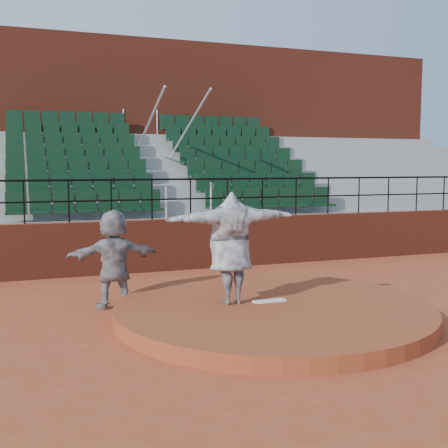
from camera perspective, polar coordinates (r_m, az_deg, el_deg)
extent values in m
plane|color=#A14324|center=(9.95, 4.99, -9.46)|extent=(90.00, 90.00, 0.00)
cylinder|color=brown|center=(9.92, 4.99, -8.77)|extent=(5.50, 5.50, 0.25)
cube|color=white|center=(10.02, 4.64, -7.79)|extent=(0.60, 0.15, 0.03)
cube|color=maroon|center=(14.42, -3.39, -1.99)|extent=(24.00, 0.30, 1.30)
cylinder|color=black|center=(14.29, -3.44, 4.57)|extent=(24.00, 0.05, 0.05)
cylinder|color=black|center=(14.31, -3.42, 2.57)|extent=(24.00, 0.04, 0.04)
cylinder|color=black|center=(13.72, -19.66, 2.09)|extent=(0.04, 0.04, 1.00)
cylinder|color=black|center=(13.76, -15.49, 2.23)|extent=(0.04, 0.04, 1.00)
cylinder|color=black|center=(13.87, -11.37, 2.36)|extent=(0.04, 0.04, 1.00)
cylinder|color=black|center=(14.06, -7.34, 2.47)|extent=(0.04, 0.04, 1.00)
cylinder|color=black|center=(14.31, -3.42, 2.57)|extent=(0.04, 0.04, 1.00)
cylinder|color=black|center=(14.62, 0.34, 2.66)|extent=(0.04, 0.04, 1.00)
cylinder|color=black|center=(15.00, 3.93, 2.73)|extent=(0.04, 0.04, 1.00)
cylinder|color=black|center=(15.43, 7.33, 2.78)|extent=(0.04, 0.04, 1.00)
cylinder|color=black|center=(15.91, 10.53, 2.83)|extent=(0.04, 0.04, 1.00)
cylinder|color=black|center=(16.44, 13.54, 2.86)|extent=(0.04, 0.04, 1.00)
cylinder|color=black|center=(17.02, 16.36, 2.88)|extent=(0.04, 0.04, 1.00)
cylinder|color=black|center=(17.63, 18.98, 2.90)|extent=(0.04, 0.04, 1.00)
cylinder|color=black|center=(18.27, 21.43, 2.91)|extent=(0.04, 0.04, 1.00)
cube|color=gray|center=(14.97, -4.02, -1.70)|extent=(24.00, 0.85, 1.30)
cube|color=black|center=(14.39, -13.78, 1.87)|extent=(3.85, 0.48, 0.72)
cube|color=black|center=(15.76, 4.81, 2.36)|extent=(3.85, 0.48, 0.72)
cube|color=gray|center=(15.76, -4.88, -0.59)|extent=(24.00, 0.85, 1.70)
cube|color=black|center=(15.22, -14.17, 3.59)|extent=(3.85, 0.48, 0.72)
cube|color=black|center=(16.51, 3.58, 3.93)|extent=(3.85, 0.48, 0.72)
cube|color=gray|center=(16.55, -5.65, 0.41)|extent=(24.00, 0.85, 2.10)
cube|color=black|center=(16.05, -14.51, 5.12)|extent=(3.85, 0.48, 0.72)
cube|color=black|center=(17.28, 2.46, 5.35)|extent=(3.85, 0.48, 0.72)
cube|color=gray|center=(17.36, -6.35, 1.32)|extent=(24.00, 0.85, 2.50)
cube|color=black|center=(16.90, -14.83, 6.50)|extent=(3.85, 0.48, 0.72)
cube|color=black|center=(18.07, 1.43, 6.65)|extent=(3.85, 0.48, 0.72)
cube|color=gray|center=(18.17, -6.99, 2.15)|extent=(24.00, 0.85, 2.90)
cube|color=black|center=(17.76, -15.11, 7.75)|extent=(3.85, 0.48, 0.72)
cube|color=black|center=(18.88, 0.49, 7.84)|extent=(3.85, 0.48, 0.72)
cube|color=gray|center=(18.99, -7.58, 2.91)|extent=(24.00, 0.85, 3.30)
cube|color=black|center=(18.62, -15.37, 8.88)|extent=(3.85, 0.48, 0.72)
cube|color=black|center=(19.69, -0.39, 8.92)|extent=(3.85, 0.48, 0.72)
cube|color=gray|center=(19.81, -8.12, 3.61)|extent=(24.00, 0.85, 3.70)
cube|color=black|center=(19.49, -15.61, 9.92)|extent=(3.85, 0.48, 0.72)
cube|color=black|center=(20.52, -1.19, 9.92)|extent=(3.85, 0.48, 0.72)
cylinder|color=silver|center=(17.19, -8.40, 8.42)|extent=(0.06, 5.97, 2.46)
cylinder|color=silver|center=(17.47, -4.50, 8.43)|extent=(0.06, 5.97, 2.46)
cube|color=maroon|center=(21.70, -9.24, 8.28)|extent=(24.00, 3.00, 7.10)
imported|color=black|center=(9.70, 0.68, -2.46)|extent=(2.42, 0.76, 1.95)
imported|color=black|center=(10.66, -11.14, -3.46)|extent=(1.73, 0.61, 1.84)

